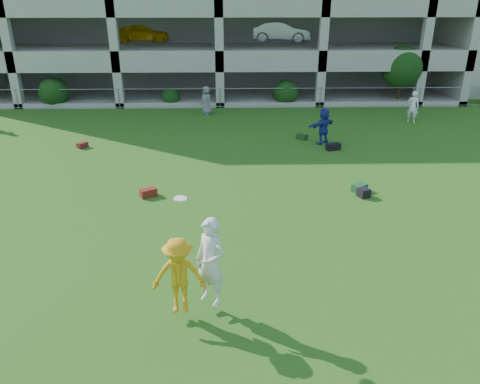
{
  "coord_description": "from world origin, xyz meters",
  "views": [
    {
      "loc": [
        0.49,
        -8.81,
        6.52
      ],
      "look_at": [
        0.78,
        3.0,
        1.4
      ],
      "focal_mm": 35.0,
      "sensor_mm": 36.0,
      "label": 1
    }
  ],
  "objects_px": {
    "bystander_c": "(206,100)",
    "bystander_d": "(323,126)",
    "frisbee_contest": "(190,271)",
    "crate_d": "(364,193)",
    "bystander_e": "(413,107)"
  },
  "relations": [
    {
      "from": "bystander_c",
      "to": "bystander_d",
      "type": "distance_m",
      "value": 7.95
    },
    {
      "from": "frisbee_contest",
      "to": "bystander_d",
      "type": "bearing_deg",
      "value": 67.31
    },
    {
      "from": "bystander_d",
      "to": "crate_d",
      "type": "bearing_deg",
      "value": 55.97
    },
    {
      "from": "bystander_e",
      "to": "bystander_d",
      "type": "bearing_deg",
      "value": 65.06
    },
    {
      "from": "frisbee_contest",
      "to": "bystander_c",
      "type": "bearing_deg",
      "value": 91.31
    },
    {
      "from": "bystander_d",
      "to": "frisbee_contest",
      "type": "height_order",
      "value": "frisbee_contest"
    },
    {
      "from": "bystander_e",
      "to": "crate_d",
      "type": "relative_size",
      "value": 4.81
    },
    {
      "from": "bystander_d",
      "to": "crate_d",
      "type": "height_order",
      "value": "bystander_d"
    },
    {
      "from": "bystander_d",
      "to": "crate_d",
      "type": "distance_m",
      "value": 6.11
    },
    {
      "from": "bystander_c",
      "to": "frisbee_contest",
      "type": "height_order",
      "value": "frisbee_contest"
    },
    {
      "from": "bystander_c",
      "to": "bystander_d",
      "type": "height_order",
      "value": "bystander_d"
    },
    {
      "from": "bystander_c",
      "to": "bystander_e",
      "type": "xyz_separation_m",
      "value": [
        10.98,
        -2.12,
        0.05
      ]
    },
    {
      "from": "crate_d",
      "to": "bystander_e",
      "type": "bearing_deg",
      "value": 61.89
    },
    {
      "from": "bystander_d",
      "to": "frisbee_contest",
      "type": "distance_m",
      "value": 13.34
    },
    {
      "from": "crate_d",
      "to": "frisbee_contest",
      "type": "relative_size",
      "value": 0.14
    }
  ]
}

